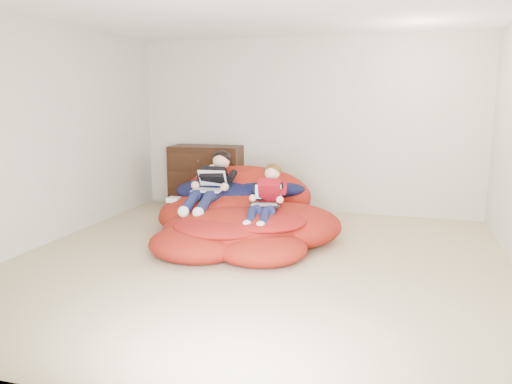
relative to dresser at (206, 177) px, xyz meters
name	(u,v)px	position (x,y,z in m)	size (l,w,h in m)	color
room_shell	(256,242)	(1.43, -2.22, -0.25)	(5.10, 5.10, 2.77)	#C4B18C
dresser	(206,177)	(0.00, 0.00, 0.00)	(1.09, 0.62, 0.94)	black
beanbag_pile	(240,217)	(1.00, -1.41, -0.21)	(2.29, 2.31, 0.86)	#AA1F13
cream_pillow	(219,174)	(0.40, -0.53, 0.15)	(0.44, 0.28, 0.28)	white
older_boy	(213,181)	(0.61, -1.31, 0.18)	(0.32, 1.19, 0.64)	black
younger_boy	(267,195)	(1.39, -1.63, 0.12)	(0.31, 0.92, 0.59)	#A10E1B
laptop_white	(210,185)	(0.61, -1.41, 0.15)	(0.36, 0.38, 0.23)	white
laptop_black	(266,199)	(1.39, -1.67, 0.08)	(0.38, 0.41, 0.23)	black
power_adapter	(174,200)	(0.14, -1.42, -0.05)	(0.14, 0.14, 0.05)	white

